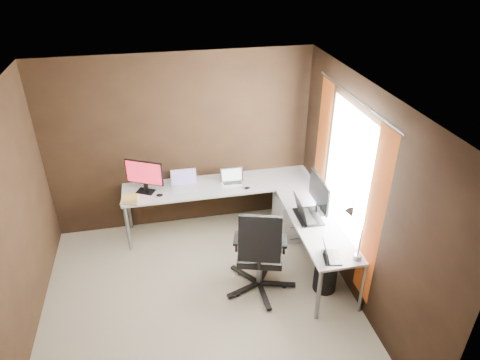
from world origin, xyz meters
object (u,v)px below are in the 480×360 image
(laptop_black_big, at_px, (306,214))
(laptop_black_small, at_px, (330,255))
(laptop_white, at_px, (184,184))
(wastebasket, at_px, (325,278))
(office_chair, at_px, (259,266))
(drawer_pedestal, at_px, (291,216))
(desk_lamp, at_px, (353,228))
(monitor_right, at_px, (319,193))
(laptop_silver, at_px, (232,181))
(book_stack, at_px, (130,199))
(monitor_left, at_px, (144,175))

(laptop_black_big, bearing_deg, laptop_black_small, -178.44)
(laptop_white, distance_m, wastebasket, 2.23)
(laptop_black_small, bearing_deg, office_chair, 67.59)
(wastebasket, bearing_deg, office_chair, 168.50)
(drawer_pedestal, xyz_separation_m, desk_lamp, (0.16, -1.44, 0.81))
(monitor_right, xyz_separation_m, laptop_silver, (-0.91, 0.90, -0.23))
(monitor_right, distance_m, office_chair, 1.14)
(book_stack, xyz_separation_m, desk_lamp, (2.32, -1.59, 0.35))
(laptop_black_big, relative_size, wastebasket, 1.32)
(laptop_black_small, bearing_deg, laptop_black_big, 11.54)
(laptop_black_big, xyz_separation_m, laptop_black_small, (0.01, -0.76, -0.02))
(laptop_white, bearing_deg, monitor_left, -177.82)
(monitor_left, bearing_deg, desk_lamp, -13.63)
(monitor_left, height_order, laptop_silver, monitor_left)
(monitor_right, bearing_deg, drawer_pedestal, 13.26)
(wastebasket, bearing_deg, drawer_pedestal, 93.52)
(laptop_white, xyz_separation_m, office_chair, (0.73, -1.36, -0.43))
(wastebasket, bearing_deg, laptop_black_big, 104.71)
(desk_lamp, relative_size, office_chair, 0.51)
(laptop_silver, relative_size, desk_lamp, 0.52)
(laptop_silver, bearing_deg, book_stack, -170.57)
(monitor_left, xyz_separation_m, wastebasket, (2.02, -1.51, -0.83))
(laptop_black_big, bearing_deg, laptop_white, 54.35)
(laptop_silver, height_order, desk_lamp, desk_lamp)
(drawer_pedestal, relative_size, laptop_silver, 1.87)
(laptop_black_small, xyz_separation_m, wastebasket, (0.12, 0.28, -0.61))
(laptop_silver, xyz_separation_m, wastebasket, (0.85, -1.47, -0.62))
(monitor_left, bearing_deg, monitor_right, 2.70)
(book_stack, distance_m, office_chair, 1.89)
(laptop_black_big, bearing_deg, monitor_left, 62.76)
(laptop_silver, xyz_separation_m, laptop_black_big, (0.72, -0.99, 0.01))
(desk_lamp, relative_size, wastebasket, 1.91)
(drawer_pedestal, bearing_deg, laptop_white, 165.22)
(laptop_silver, bearing_deg, drawer_pedestal, -21.47)
(monitor_right, bearing_deg, desk_lamp, -177.91)
(laptop_silver, bearing_deg, desk_lamp, -60.21)
(drawer_pedestal, height_order, monitor_left, monitor_left)
(laptop_black_big, xyz_separation_m, book_stack, (-2.10, 0.80, -0.02))
(laptop_white, height_order, desk_lamp, desk_lamp)
(drawer_pedestal, distance_m, wastebasket, 1.15)
(book_stack, bearing_deg, monitor_left, 46.61)
(laptop_silver, height_order, office_chair, office_chair)
(laptop_black_small, bearing_deg, wastebasket, -12.66)
(wastebasket, bearing_deg, laptop_white, 134.80)
(laptop_silver, xyz_separation_m, book_stack, (-1.38, -0.18, -0.01))
(drawer_pedestal, bearing_deg, laptop_black_big, -94.98)
(monitor_left, distance_m, laptop_silver, 1.20)
(monitor_right, distance_m, laptop_white, 1.85)
(drawer_pedestal, xyz_separation_m, laptop_black_big, (-0.06, -0.65, 0.49))
(laptop_black_big, distance_m, desk_lamp, 0.87)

